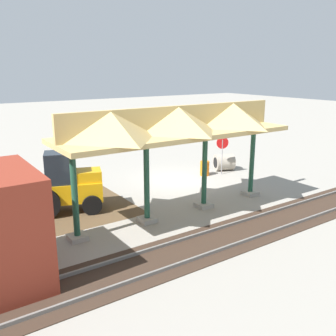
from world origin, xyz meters
The scene contains 8 objects.
ground_plane centered at (0.00, 0.00, 0.00)m, with size 120.00×120.00×0.00m, color gray.
dirt_work_zone centered at (9.30, 0.06, 0.00)m, with size 10.26×7.00×0.01m, color brown.
platform_canopy centered at (3.18, 4.30, 4.15)m, with size 10.65×3.20×4.90m.
rail_tracks centered at (0.00, 7.44, 0.03)m, with size 60.00×2.58×0.15m.
stop_sign centered at (-3.01, 0.46, 1.73)m, with size 0.70×0.35×2.39m.
backhoe centered at (7.30, 1.13, 1.27)m, with size 5.16×2.84×2.82m.
concrete_pipe centered at (-3.81, -0.18, 0.53)m, with size 1.50×1.42×1.06m.
traffic_barrel centered at (-1.98, 0.06, 0.45)m, with size 0.56×0.56×0.90m, color orange.
Camera 1 is at (12.49, 17.26, 6.41)m, focal length 40.00 mm.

